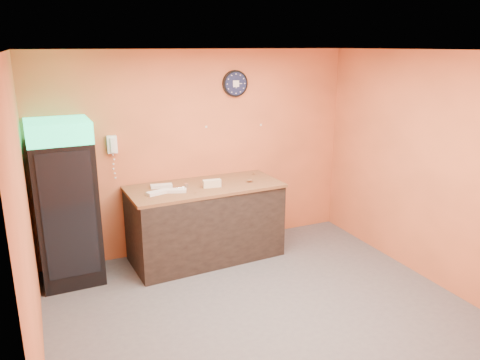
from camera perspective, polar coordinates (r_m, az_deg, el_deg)
floor at (r=5.42m, az=2.71°, el=-15.62°), size 4.50×4.50×0.00m
back_wall at (r=6.61m, az=-4.90°, el=3.44°), size 4.50×0.02×2.80m
left_wall at (r=4.36m, az=-24.66°, el=-4.83°), size 0.02×4.00×2.80m
right_wall at (r=6.14m, az=22.02°, el=1.31°), size 0.02×4.00×2.80m
ceiling at (r=4.60m, az=3.19°, el=15.52°), size 4.50×4.00×0.02m
beverage_cooler at (r=6.01m, az=-20.44°, el=-2.97°), size 0.72×0.74×2.02m
prep_counter at (r=6.44m, az=-4.22°, el=-5.27°), size 2.06×1.01×1.00m
wall_clock at (r=6.63m, az=-0.59°, el=11.68°), size 0.37×0.06×0.37m
wall_phone at (r=6.24m, az=-15.33°, el=4.19°), size 0.12×0.11×0.23m
butcher_paper at (r=6.27m, az=-4.32°, el=-0.83°), size 2.08×0.99×0.04m
sub_roll_stack at (r=6.17m, az=-3.45°, el=-0.42°), size 0.25×0.11×0.10m
wrapped_sandwich_left at (r=5.97m, az=-10.00°, el=-1.51°), size 0.30×0.18×0.04m
wrapped_sandwich_mid at (r=6.01m, az=-7.89°, el=-1.29°), size 0.30×0.20×0.04m
wrapped_sandwich_right at (r=6.24m, az=-9.56°, el=-0.72°), size 0.29×0.15×0.04m
kitchen_tool at (r=6.18m, az=-6.57°, el=-0.68°), size 0.05×0.05×0.05m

